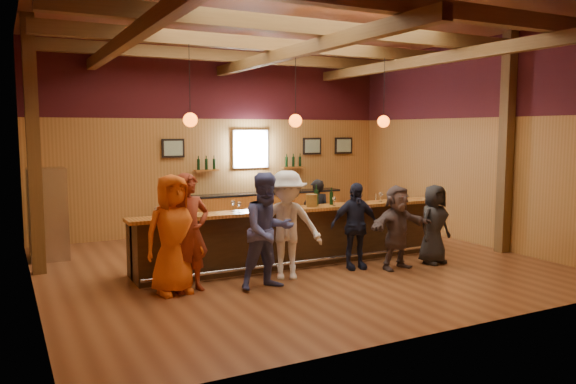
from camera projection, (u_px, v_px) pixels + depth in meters
name	position (u px, v px, depth m)	size (l,w,h in m)	color
room	(294.00, 93.00, 10.31)	(9.04, 9.00, 4.52)	brown
bar_counter	(292.00, 236.00, 10.70)	(6.30, 1.07, 1.11)	black
back_bar_cabinet	(269.00, 210.00, 14.40)	(4.00, 0.52, 0.95)	#98521B
window	(250.00, 149.00, 14.24)	(0.95, 0.09, 0.95)	silver
framed_pictures	(281.00, 147.00, 14.62)	(5.35, 0.05, 0.45)	black
wine_shelves	(252.00, 166.00, 14.23)	(3.00, 0.18, 0.30)	#98521B
pendant_lights	(295.00, 120.00, 10.32)	(4.24, 0.24, 1.37)	black
stainless_fridge	(48.00, 214.00, 10.95)	(0.70, 0.70, 1.80)	silver
customer_orange	(173.00, 234.00, 8.65)	(0.91, 0.59, 1.86)	#DB5914
customer_redvest	(189.00, 233.00, 8.75)	(0.68, 0.45, 1.87)	maroon
customer_denim	(268.00, 231.00, 8.91)	(0.91, 0.71, 1.87)	#4C5598
customer_white	(287.00, 225.00, 9.51)	(1.20, 0.69, 1.85)	white
customer_navy	(355.00, 226.00, 10.22)	(0.93, 0.39, 1.59)	#191D32
customer_brown	(397.00, 227.00, 10.20)	(1.43, 0.46, 1.54)	#584746
customer_dark	(434.00, 224.00, 10.63)	(0.74, 0.48, 1.51)	black
bartender	(317.00, 215.00, 11.79)	(0.55, 0.36, 1.51)	black
ice_bucket	(312.00, 200.00, 10.43)	(0.21, 0.21, 0.23)	olive
bottle_a	(316.00, 197.00, 10.66)	(0.08, 0.08, 0.39)	black
bottle_b	(331.00, 198.00, 10.72)	(0.07, 0.07, 0.33)	black
glass_a	(157.00, 210.00, 9.10)	(0.08, 0.08, 0.18)	silver
glass_b	(186.00, 209.00, 9.36)	(0.07, 0.07, 0.16)	silver
glass_c	(233.00, 204.00, 9.80)	(0.09, 0.09, 0.20)	silver
glass_d	(239.00, 205.00, 9.70)	(0.08, 0.08, 0.19)	silver
glass_e	(269.00, 202.00, 10.08)	(0.08, 0.08, 0.18)	silver
glass_f	(334.00, 199.00, 10.56)	(0.08, 0.08, 0.17)	silver
glass_g	(360.00, 196.00, 11.07)	(0.08, 0.08, 0.18)	silver
glass_h	(381.00, 195.00, 11.14)	(0.09, 0.09, 0.20)	silver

